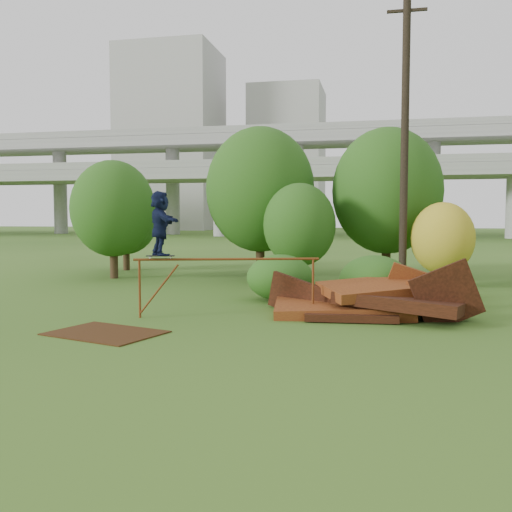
% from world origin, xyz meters
% --- Properties ---
extents(ground, '(240.00, 240.00, 0.00)m').
position_xyz_m(ground, '(0.00, 0.00, 0.00)').
color(ground, '#2D5116').
rests_on(ground, ground).
extents(scrap_pile, '(5.75, 3.26, 1.95)m').
position_xyz_m(scrap_pile, '(2.05, 2.81, 0.38)').
color(scrap_pile, '#511B0E').
rests_on(scrap_pile, ground).
extents(grind_rail, '(4.65, 1.41, 1.54)m').
position_xyz_m(grind_rail, '(-1.55, 1.91, 1.24)').
color(grind_rail, '#64300F').
rests_on(grind_rail, ground).
extents(skateboard, '(0.75, 0.39, 0.08)m').
position_xyz_m(skateboard, '(-3.20, 1.43, 1.60)').
color(skateboard, black).
rests_on(skateboard, grind_rail).
extents(skater, '(1.36, 1.50, 1.66)m').
position_xyz_m(skater, '(-3.20, 1.43, 2.45)').
color(skater, '#0F1634').
rests_on(skater, skateboard).
extents(flat_plate, '(2.80, 2.35, 0.03)m').
position_xyz_m(flat_plate, '(-3.66, -0.76, 0.01)').
color(flat_plate, '#371E0B').
rests_on(flat_plate, ground).
extents(tree_0, '(3.54, 3.54, 4.99)m').
position_xyz_m(tree_0, '(-8.67, 9.87, 2.95)').
color(tree_0, black).
rests_on(tree_0, ground).
extents(tree_1, '(4.60, 4.60, 6.40)m').
position_xyz_m(tree_1, '(-2.65, 11.40, 3.75)').
color(tree_1, black).
rests_on(tree_1, ground).
extents(tree_2, '(2.76, 2.76, 3.89)m').
position_xyz_m(tree_2, '(-0.66, 9.16, 2.30)').
color(tree_2, black).
rests_on(tree_2, ground).
extents(tree_3, '(4.52, 4.52, 6.28)m').
position_xyz_m(tree_3, '(2.60, 11.85, 3.67)').
color(tree_3, black).
rests_on(tree_3, ground).
extents(tree_4, '(2.28, 2.28, 3.14)m').
position_xyz_m(tree_4, '(4.57, 9.27, 1.83)').
color(tree_4, black).
rests_on(tree_4, ground).
extents(tree_6, '(3.14, 3.14, 4.39)m').
position_xyz_m(tree_6, '(-9.75, 13.38, 2.58)').
color(tree_6, black).
rests_on(tree_6, ground).
extents(shrub_left, '(2.08, 1.92, 1.44)m').
position_xyz_m(shrub_left, '(-0.70, 5.04, 0.72)').
color(shrub_left, '#295015').
rests_on(shrub_left, ground).
extents(shrub_right, '(2.09, 1.91, 1.48)m').
position_xyz_m(shrub_right, '(2.20, 4.81, 0.74)').
color(shrub_right, '#295015').
rests_on(shrub_right, ground).
extents(utility_pole, '(1.40, 0.28, 10.79)m').
position_xyz_m(utility_pole, '(3.16, 9.08, 5.47)').
color(utility_pole, black).
rests_on(utility_pole, ground).
extents(freeway_overpass, '(160.00, 15.00, 13.70)m').
position_xyz_m(freeway_overpass, '(0.00, 62.92, 10.32)').
color(freeway_overpass, gray).
rests_on(freeway_overpass, ground).
extents(building_left, '(18.00, 16.00, 35.00)m').
position_xyz_m(building_left, '(-38.00, 95.00, 17.50)').
color(building_left, '#9E9E99').
rests_on(building_left, ground).
extents(building_right, '(14.00, 14.00, 28.00)m').
position_xyz_m(building_right, '(-16.00, 102.00, 14.00)').
color(building_right, '#9E9E99').
rests_on(building_right, ground).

